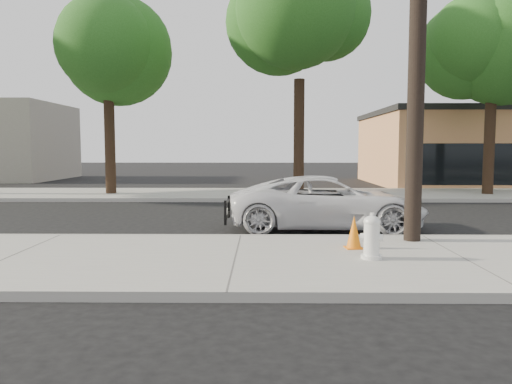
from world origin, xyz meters
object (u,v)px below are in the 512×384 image
at_px(utility_pole, 418,16).
at_px(traffic_cone, 354,232).
at_px(police_cruiser, 327,203).
at_px(fire_hydrant, 372,238).

relative_size(utility_pole, traffic_cone, 14.23).
distance_m(utility_pole, police_cruiser, 4.87).
xyz_separation_m(fire_hydrant, traffic_cone, (-0.14, 0.91, -0.06)).
bearing_deg(utility_pole, fire_hydrant, -125.07).
bearing_deg(utility_pole, police_cruiser, 121.98).
xyz_separation_m(utility_pole, traffic_cone, (-1.36, -0.84, -4.24)).
bearing_deg(police_cruiser, traffic_cone, -177.23).
relative_size(utility_pole, police_cruiser, 1.83).
bearing_deg(fire_hydrant, utility_pole, 73.25).
bearing_deg(fire_hydrant, police_cruiser, 111.63).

